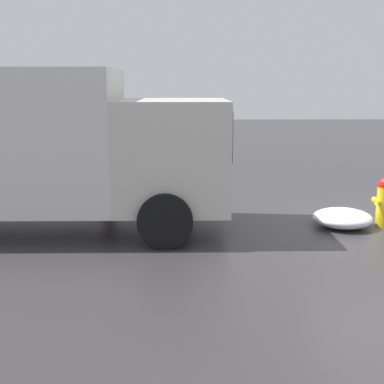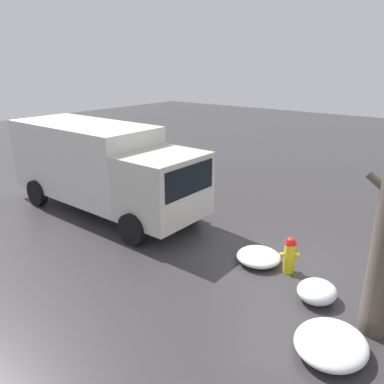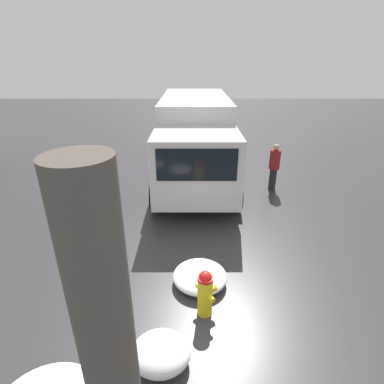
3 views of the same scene
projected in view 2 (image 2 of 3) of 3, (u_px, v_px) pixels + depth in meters
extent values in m
plane|color=#333033|center=(288.00, 272.00, 9.02)|extent=(60.00, 60.00, 0.00)
cylinder|color=yellow|center=(289.00, 258.00, 8.90)|extent=(0.26, 0.26, 0.75)
cylinder|color=red|center=(291.00, 243.00, 8.77)|extent=(0.27, 0.27, 0.05)
sphere|color=red|center=(291.00, 242.00, 8.76)|extent=(0.22, 0.22, 0.22)
cylinder|color=yellow|center=(288.00, 251.00, 9.04)|extent=(0.15, 0.15, 0.11)
cylinder|color=yellow|center=(282.00, 254.00, 8.88)|extent=(0.13, 0.13, 0.09)
cylinder|color=yellow|center=(297.00, 255.00, 8.86)|extent=(0.13, 0.13, 0.09)
cylinder|color=brown|center=(383.00, 186.00, 6.26)|extent=(0.58, 0.14, 0.46)
cube|color=beige|center=(164.00, 186.00, 10.79)|extent=(1.94, 2.38, 1.88)
cube|color=black|center=(190.00, 180.00, 10.09)|extent=(0.03, 2.00, 0.83)
cube|color=silver|center=(85.00, 158.00, 12.83)|extent=(5.31, 2.39, 2.41)
cylinder|color=black|center=(187.00, 204.00, 12.03)|extent=(0.90, 0.28, 0.90)
cylinder|color=black|center=(133.00, 229.00, 10.27)|extent=(0.90, 0.28, 0.90)
cylinder|color=black|center=(93.00, 177.00, 14.88)|extent=(0.90, 0.28, 0.90)
cylinder|color=black|center=(37.00, 193.00, 13.12)|extent=(0.90, 0.28, 0.90)
cylinder|color=#23232D|center=(181.00, 187.00, 13.98)|extent=(0.24, 0.24, 0.76)
cylinder|color=maroon|center=(181.00, 169.00, 13.75)|extent=(0.35, 0.35, 0.63)
sphere|color=tan|center=(181.00, 158.00, 13.61)|extent=(0.21, 0.21, 0.21)
ellipsoid|color=white|center=(317.00, 291.00, 7.89)|extent=(0.81, 0.89, 0.41)
ellipsoid|color=white|center=(331.00, 344.00, 6.45)|extent=(1.22, 1.38, 0.37)
ellipsoid|color=white|center=(258.00, 257.00, 9.37)|extent=(1.09, 1.08, 0.34)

